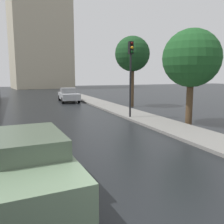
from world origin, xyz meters
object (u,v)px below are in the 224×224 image
(car_silver_far_ahead, at_px, (69,95))
(street_tree_near, at_px, (191,59))
(street_tree_mid, at_px, (132,54))
(traffic_light, at_px, (131,66))
(car_green_near_kerb, at_px, (32,164))

(car_silver_far_ahead, xyz_separation_m, street_tree_near, (3.89, -14.13, 2.91))
(street_tree_mid, bearing_deg, car_silver_far_ahead, 126.37)
(traffic_light, bearing_deg, street_tree_mid, 62.88)
(car_green_near_kerb, height_order, traffic_light, traffic_light)
(traffic_light, distance_m, street_tree_mid, 6.30)
(car_green_near_kerb, relative_size, street_tree_mid, 0.69)
(car_green_near_kerb, bearing_deg, traffic_light, -131.71)
(car_green_near_kerb, relative_size, traffic_light, 0.91)
(car_green_near_kerb, xyz_separation_m, street_tree_near, (8.70, 5.29, 2.87))
(car_silver_far_ahead, relative_size, traffic_light, 0.93)
(car_green_near_kerb, distance_m, car_silver_far_ahead, 20.01)
(car_silver_far_ahead, height_order, street_tree_mid, street_tree_mid)
(car_silver_far_ahead, xyz_separation_m, street_tree_mid, (4.37, -5.93, 3.78))
(car_silver_far_ahead, bearing_deg, traffic_light, -79.33)
(street_tree_mid, bearing_deg, street_tree_near, -93.36)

